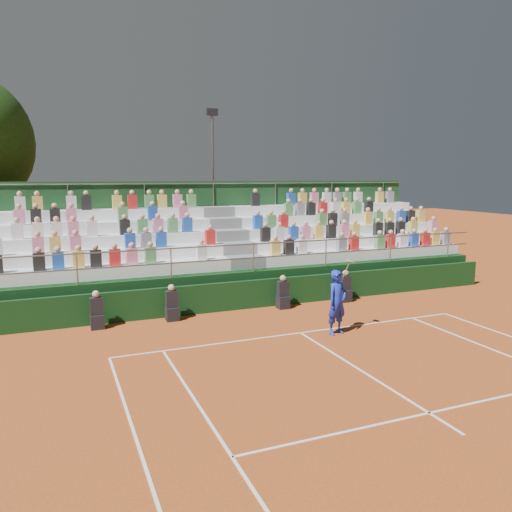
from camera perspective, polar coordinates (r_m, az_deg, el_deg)
name	(u,v)px	position (r m, az deg, el deg)	size (l,w,h in m)	color
ground	(301,333)	(15.04, 5.12, -8.75)	(90.00, 90.00, 0.00)	#A84A1C
courtside_wall	(259,293)	(17.70, 0.37, -4.30)	(20.00, 0.15, 1.00)	black
line_officials	(231,300)	(16.88, -2.82, -5.06)	(9.21, 0.40, 1.19)	black
grandstand	(229,263)	(20.55, -3.10, -0.75)	(20.00, 5.20, 4.40)	black
tennis_player	(337,302)	(14.84, 9.27, -5.23)	(0.93, 0.64, 2.22)	#1828B4
floodlight_mast	(213,174)	(26.98, -4.96, 9.32)	(0.60, 0.25, 8.10)	gray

